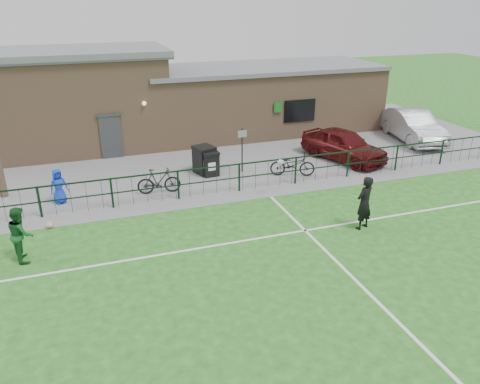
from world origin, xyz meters
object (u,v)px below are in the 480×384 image
object	(u,v)px
car_silver	(413,126)
ball_ground	(49,225)
wheelie_bin_right	(210,164)
bicycle_d	(159,181)
wheelie_bin_left	(204,161)
sign_post	(242,150)
outfield_player	(21,234)
bicycle_e	(292,165)
car_maroon	(344,145)
spectator_child	(59,186)

from	to	relation	value
car_silver	ball_ground	xyz separation A→B (m)	(-18.45, -4.70, -0.72)
wheelie_bin_right	bicycle_d	world-z (taller)	bicycle_d
wheelie_bin_left	car_silver	bearing A→B (deg)	-10.89
sign_post	outfield_player	distance (m)	10.04
sign_post	bicycle_e	distance (m)	2.32
car_maroon	car_silver	world-z (taller)	car_silver
sign_post	bicycle_d	distance (m)	4.20
car_silver	outfield_player	bearing A→B (deg)	-149.90
ball_ground	spectator_child	bearing A→B (deg)	80.41
bicycle_d	sign_post	bearing A→B (deg)	-65.31
spectator_child	wheelie_bin_left	bearing A→B (deg)	-7.17
car_silver	bicycle_d	bearing A→B (deg)	-157.60
wheelie_bin_left	sign_post	size ratio (longest dim) A/B	0.57
wheelie_bin_right	spectator_child	distance (m)	6.32
wheelie_bin_right	wheelie_bin_left	bearing A→B (deg)	112.21
spectator_child	outfield_player	xyz separation A→B (m)	(-0.98, -3.98, 0.15)
wheelie_bin_left	ball_ground	xyz separation A→B (m)	(-6.42, -3.47, -0.48)
wheelie_bin_left	bicycle_e	world-z (taller)	wheelie_bin_left
wheelie_bin_left	sign_post	bearing A→B (deg)	-29.48
sign_post	outfield_player	world-z (taller)	sign_post
wheelie_bin_left	bicycle_d	size ratio (longest dim) A/B	0.67
bicycle_e	spectator_child	size ratio (longest dim) A/B	1.42
car_silver	spectator_child	bearing A→B (deg)	-160.76
outfield_player	bicycle_e	bearing A→B (deg)	-81.28
sign_post	car_maroon	distance (m)	5.14
bicycle_e	spectator_child	bearing A→B (deg)	110.79
wheelie_bin_right	bicycle_e	world-z (taller)	bicycle_e
car_silver	outfield_player	distance (m)	20.19
wheelie_bin_left	outfield_player	xyz separation A→B (m)	(-7.05, -5.38, 0.26)
wheelie_bin_left	spectator_child	xyz separation A→B (m)	(-6.07, -1.39, 0.11)
wheelie_bin_left	ball_ground	world-z (taller)	wheelie_bin_left
car_maroon	wheelie_bin_left	bearing A→B (deg)	156.41
sign_post	spectator_child	xyz separation A→B (m)	(-7.72, -1.02, -0.31)
car_silver	bicycle_e	distance (m)	8.93
wheelie_bin_right	sign_post	bearing A→B (deg)	-7.05
sign_post	spectator_child	world-z (taller)	sign_post
spectator_child	bicycle_e	bearing A→B (deg)	-21.31
wheelie_bin_left	bicycle_d	world-z (taller)	wheelie_bin_left
spectator_child	wheelie_bin_right	bearing A→B (deg)	-10.19
bicycle_d	bicycle_e	distance (m)	5.88
wheelie_bin_right	car_silver	xyz separation A→B (m)	(11.87, 1.54, 0.31)
car_maroon	ball_ground	bearing A→B (deg)	172.94
wheelie_bin_left	sign_post	world-z (taller)	sign_post
sign_post	outfield_player	xyz separation A→B (m)	(-8.70, -5.01, -0.17)
sign_post	ball_ground	world-z (taller)	sign_post
bicycle_e	outfield_player	xyz separation A→B (m)	(-10.61, -3.78, 0.32)
sign_post	ball_ground	distance (m)	8.69
bicycle_e	spectator_child	world-z (taller)	spectator_child
wheelie_bin_right	outfield_player	distance (m)	8.82
wheelie_bin_right	car_silver	world-z (taller)	car_silver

